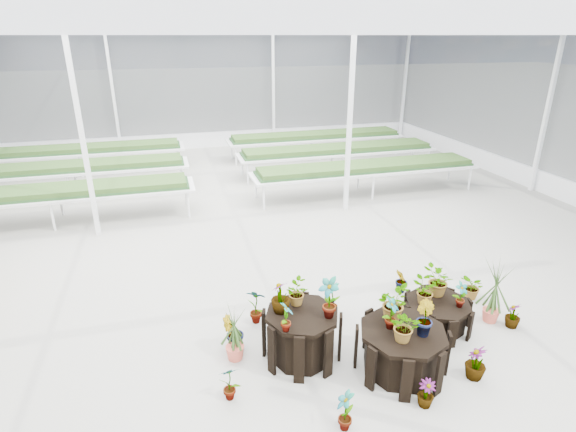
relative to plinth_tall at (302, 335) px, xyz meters
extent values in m
plane|color=gray|center=(-0.22, 1.20, -0.36)|extent=(24.00, 24.00, 0.00)
cylinder|color=black|center=(0.00, 0.00, 0.00)|extent=(1.39, 1.39, 0.72)
cylinder|color=black|center=(1.20, -0.60, -0.05)|extent=(1.56, 1.56, 0.63)
cylinder|color=black|center=(2.20, 0.10, -0.13)|extent=(1.13, 1.13, 0.45)
imported|color=#29431A|center=(-0.27, 0.11, 0.59)|extent=(0.37, 0.37, 0.47)
imported|color=#29431A|center=(0.31, -0.17, 0.65)|extent=(0.32, 0.37, 0.59)
imported|color=#29431A|center=(-0.02, 0.24, 0.54)|extent=(0.34, 0.38, 0.36)
imported|color=#29431A|center=(-0.31, -0.33, 0.57)|extent=(0.16, 0.23, 0.43)
imported|color=#29431A|center=(1.05, -0.51, 0.50)|extent=(0.29, 0.29, 0.47)
imported|color=#29431A|center=(1.39, -0.72, 0.50)|extent=(0.24, 0.28, 0.47)
imported|color=#29431A|center=(1.17, -0.31, 0.51)|extent=(0.55, 0.57, 0.48)
imported|color=#29431A|center=(1.10, -0.78, 0.47)|extent=(0.47, 0.45, 0.41)
imported|color=#29431A|center=(1.95, 0.14, 0.29)|extent=(0.48, 0.48, 0.40)
imported|color=#29431A|center=(2.41, -0.09, 0.30)|extent=(0.24, 0.18, 0.41)
imported|color=#29431A|center=(2.26, 0.28, 0.34)|extent=(0.57, 0.54, 0.49)
imported|color=#29431A|center=(-1.08, -0.52, -0.10)|extent=(0.27, 0.19, 0.51)
imported|color=#29431A|center=(-0.90, 0.39, -0.08)|extent=(0.39, 0.37, 0.57)
imported|color=#29431A|center=(0.11, -1.32, -0.10)|extent=(0.28, 0.33, 0.53)
imported|color=#29431A|center=(1.18, -1.27, -0.18)|extent=(0.27, 0.27, 0.37)
imported|color=#29431A|center=(2.07, -1.01, -0.12)|extent=(0.38, 0.38, 0.48)
imported|color=#29431A|center=(3.34, -0.20, -0.15)|extent=(0.31, 0.31, 0.41)
imported|color=#29431A|center=(3.24, 0.65, -0.14)|extent=(0.41, 0.45, 0.44)
imported|color=#29431A|center=(2.17, 1.15, -0.13)|extent=(0.30, 0.32, 0.46)
imported|color=#29431A|center=(0.77, 0.85, -0.06)|extent=(0.35, 0.38, 0.60)
imported|color=#29431A|center=(-0.44, 0.96, -0.05)|extent=(0.39, 0.36, 0.62)
camera|label=1|loc=(-1.55, -4.89, 3.84)|focal=28.00mm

